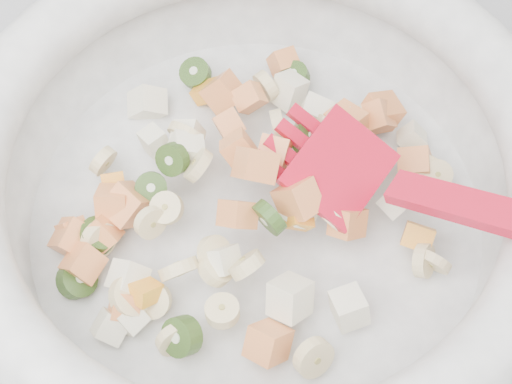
{
  "coord_description": "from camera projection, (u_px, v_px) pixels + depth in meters",
  "views": [
    {
      "loc": [
        -0.15,
        1.14,
        1.41
      ],
      "look_at": [
        -0.14,
        1.42,
        0.95
      ],
      "focal_mm": 55.0,
      "sensor_mm": 36.0,
      "label": 1
    }
  ],
  "objects": [
    {
      "name": "counter",
      "position": [
        365.0,
        372.0,
        0.98
      ],
      "size": [
        2.0,
        0.6,
        0.9
      ],
      "primitive_type": "cube",
      "color": "gray",
      "rests_on": "ground"
    },
    {
      "name": "mixing_bowl",
      "position": [
        256.0,
        181.0,
        0.52
      ],
      "size": [
        0.47,
        0.41,
        0.16
      ],
      "color": "white",
      "rests_on": "counter"
    }
  ]
}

